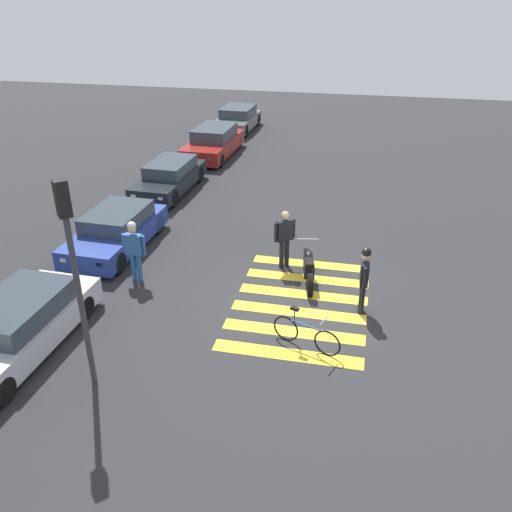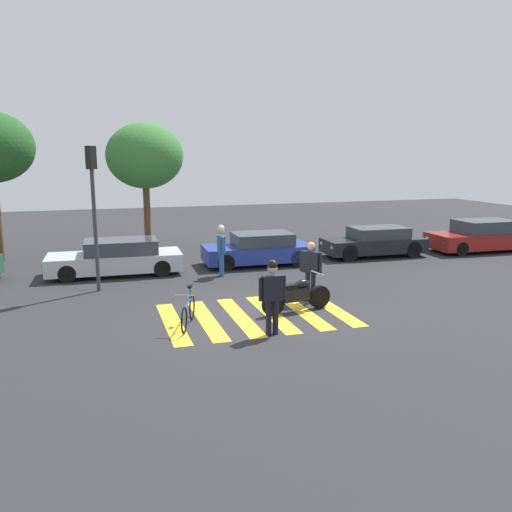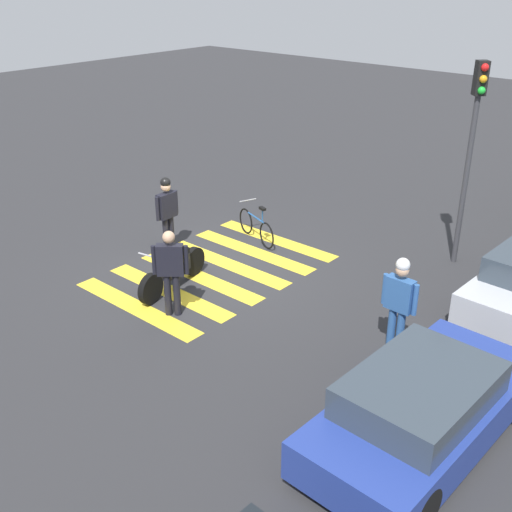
{
  "view_description": "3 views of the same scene",
  "coord_description": "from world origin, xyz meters",
  "px_view_note": "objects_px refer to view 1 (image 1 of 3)",
  "views": [
    {
      "loc": [
        -12.04,
        -1.37,
        7.66
      ],
      "look_at": [
        0.81,
        1.4,
        0.85
      ],
      "focal_mm": 37.39,
      "sensor_mm": 36.0,
      "label": 1
    },
    {
      "loc": [
        -4.0,
        -12.78,
        4.28
      ],
      "look_at": [
        0.57,
        1.79,
        1.26
      ],
      "focal_mm": 36.18,
      "sensor_mm": 36.0,
      "label": 2
    },
    {
      "loc": [
        8.98,
        9.08,
        6.34
      ],
      "look_at": [
        0.56,
        1.76,
        1.1
      ],
      "focal_mm": 43.91,
      "sensor_mm": 36.0,
      "label": 3
    }
  ],
  "objects_px": {
    "police_motorcycle": "(308,267)",
    "car_silver_sedan": "(17,327)",
    "pedestrian_bystander": "(134,247)",
    "car_black_suv": "(170,177)",
    "leaning_bicycle": "(306,334)",
    "car_blue_hatchback": "(116,231)",
    "officer_by_motorcycle": "(364,275)",
    "car_maroon_wagon": "(214,143)",
    "car_grey_coupe": "(237,119)",
    "traffic_light_pole": "(72,256)",
    "officer_on_foot": "(285,235)"
  },
  "relations": [
    {
      "from": "pedestrian_bystander",
      "to": "car_blue_hatchback",
      "type": "height_order",
      "value": "pedestrian_bystander"
    },
    {
      "from": "car_black_suv",
      "to": "traffic_light_pole",
      "type": "distance_m",
      "value": 11.83
    },
    {
      "from": "police_motorcycle",
      "to": "officer_by_motorcycle",
      "type": "relative_size",
      "value": 1.16
    },
    {
      "from": "pedestrian_bystander",
      "to": "car_silver_sedan",
      "type": "distance_m",
      "value": 3.83
    },
    {
      "from": "officer_by_motorcycle",
      "to": "traffic_light_pole",
      "type": "relative_size",
      "value": 0.41
    },
    {
      "from": "officer_by_motorcycle",
      "to": "pedestrian_bystander",
      "type": "distance_m",
      "value": 6.32
    },
    {
      "from": "officer_on_foot",
      "to": "officer_by_motorcycle",
      "type": "xyz_separation_m",
      "value": [
        -2.01,
        -2.35,
        0.04
      ]
    },
    {
      "from": "police_motorcycle",
      "to": "car_grey_coupe",
      "type": "relative_size",
      "value": 0.52
    },
    {
      "from": "police_motorcycle",
      "to": "car_maroon_wagon",
      "type": "bearing_deg",
      "value": 28.16
    },
    {
      "from": "officer_by_motorcycle",
      "to": "car_grey_coupe",
      "type": "distance_m",
      "value": 19.31
    },
    {
      "from": "car_silver_sedan",
      "to": "car_maroon_wagon",
      "type": "distance_m",
      "value": 15.84
    },
    {
      "from": "officer_on_foot",
      "to": "pedestrian_bystander",
      "type": "xyz_separation_m",
      "value": [
        -1.73,
        3.96,
        0.04
      ]
    },
    {
      "from": "car_grey_coupe",
      "to": "officer_by_motorcycle",
      "type": "bearing_deg",
      "value": -156.57
    },
    {
      "from": "officer_by_motorcycle",
      "to": "car_blue_hatchback",
      "type": "bearing_deg",
      "value": 74.66
    },
    {
      "from": "car_black_suv",
      "to": "traffic_light_pole",
      "type": "relative_size",
      "value": 0.97
    },
    {
      "from": "leaning_bicycle",
      "to": "traffic_light_pole",
      "type": "distance_m",
      "value": 5.47
    },
    {
      "from": "car_black_suv",
      "to": "car_grey_coupe",
      "type": "bearing_deg",
      "value": -1.45
    },
    {
      "from": "police_motorcycle",
      "to": "leaning_bicycle",
      "type": "bearing_deg",
      "value": -173.89
    },
    {
      "from": "police_motorcycle",
      "to": "car_silver_sedan",
      "type": "bearing_deg",
      "value": 126.28
    },
    {
      "from": "pedestrian_bystander",
      "to": "leaning_bicycle",
      "type": "bearing_deg",
      "value": -112.39
    },
    {
      "from": "leaning_bicycle",
      "to": "officer_on_foot",
      "type": "xyz_separation_m",
      "value": [
        3.83,
        1.15,
        0.67
      ]
    },
    {
      "from": "car_black_suv",
      "to": "traffic_light_pole",
      "type": "height_order",
      "value": "traffic_light_pole"
    },
    {
      "from": "officer_by_motorcycle",
      "to": "car_grey_coupe",
      "type": "xyz_separation_m",
      "value": [
        17.71,
        7.68,
        -0.45
      ]
    },
    {
      "from": "car_silver_sedan",
      "to": "car_black_suv",
      "type": "relative_size",
      "value": 1.08
    },
    {
      "from": "car_silver_sedan",
      "to": "car_grey_coupe",
      "type": "bearing_deg",
      "value": -0.03
    },
    {
      "from": "officer_by_motorcycle",
      "to": "car_black_suv",
      "type": "bearing_deg",
      "value": 47.07
    },
    {
      "from": "leaning_bicycle",
      "to": "car_black_suv",
      "type": "xyz_separation_m",
      "value": [
        9.2,
        6.73,
        0.24
      ]
    },
    {
      "from": "car_grey_coupe",
      "to": "car_blue_hatchback",
      "type": "bearing_deg",
      "value": 179.63
    },
    {
      "from": "leaning_bicycle",
      "to": "car_blue_hatchback",
      "type": "xyz_separation_m",
      "value": [
        3.95,
        6.57,
        0.24
      ]
    },
    {
      "from": "police_motorcycle",
      "to": "traffic_light_pole",
      "type": "bearing_deg",
      "value": 142.59
    },
    {
      "from": "officer_by_motorcycle",
      "to": "car_blue_hatchback",
      "type": "relative_size",
      "value": 0.43
    },
    {
      "from": "traffic_light_pole",
      "to": "car_silver_sedan",
      "type": "bearing_deg",
      "value": 73.03
    },
    {
      "from": "pedestrian_bystander",
      "to": "car_black_suv",
      "type": "bearing_deg",
      "value": 12.89
    },
    {
      "from": "car_blue_hatchback",
      "to": "car_maroon_wagon",
      "type": "distance_m",
      "value": 10.44
    },
    {
      "from": "car_maroon_wagon",
      "to": "car_silver_sedan",
      "type": "bearing_deg",
      "value": 179.66
    },
    {
      "from": "car_grey_coupe",
      "to": "car_black_suv",
      "type": "bearing_deg",
      "value": 178.55
    },
    {
      "from": "traffic_light_pole",
      "to": "car_black_suv",
      "type": "bearing_deg",
      "value": 12.15
    },
    {
      "from": "leaning_bicycle",
      "to": "officer_on_foot",
      "type": "distance_m",
      "value": 4.05
    },
    {
      "from": "traffic_light_pole",
      "to": "officer_on_foot",
      "type": "bearing_deg",
      "value": -27.91
    },
    {
      "from": "car_black_suv",
      "to": "car_silver_sedan",
      "type": "bearing_deg",
      "value": -178.66
    },
    {
      "from": "leaning_bicycle",
      "to": "car_grey_coupe",
      "type": "relative_size",
      "value": 0.4
    },
    {
      "from": "car_maroon_wagon",
      "to": "car_grey_coupe",
      "type": "distance_m",
      "value": 5.14
    },
    {
      "from": "leaning_bicycle",
      "to": "pedestrian_bystander",
      "type": "height_order",
      "value": "pedestrian_bystander"
    },
    {
      "from": "police_motorcycle",
      "to": "car_grey_coupe",
      "type": "height_order",
      "value": "car_grey_coupe"
    },
    {
      "from": "officer_on_foot",
      "to": "car_silver_sedan",
      "type": "relative_size",
      "value": 0.38
    },
    {
      "from": "leaning_bicycle",
      "to": "officer_by_motorcycle",
      "type": "bearing_deg",
      "value": -33.56
    },
    {
      "from": "officer_on_foot",
      "to": "car_grey_coupe",
      "type": "bearing_deg",
      "value": 18.73
    },
    {
      "from": "police_motorcycle",
      "to": "officer_by_motorcycle",
      "type": "distance_m",
      "value": 2.07
    },
    {
      "from": "officer_by_motorcycle",
      "to": "traffic_light_pole",
      "type": "xyz_separation_m",
      "value": [
        -3.93,
        5.5,
        1.95
      ]
    },
    {
      "from": "car_blue_hatchback",
      "to": "traffic_light_pole",
      "type": "bearing_deg",
      "value": -159.41
    }
  ]
}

